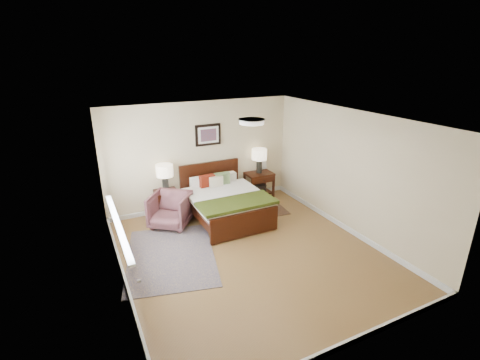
{
  "coord_description": "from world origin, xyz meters",
  "views": [
    {
      "loc": [
        -2.64,
        -4.94,
        3.51
      ],
      "look_at": [
        0.31,
        1.06,
        1.05
      ],
      "focal_mm": 26.0,
      "sensor_mm": 36.0,
      "label": 1
    }
  ],
  "objects": [
    {
      "name": "ceil_fixture",
      "position": [
        0.0,
        0.0,
        2.47
      ],
      "size": [
        0.44,
        0.44,
        0.08
      ],
      "color": "white",
      "rests_on": "ceiling"
    },
    {
      "name": "lamp_left",
      "position": [
        -0.94,
        2.27,
        1.03
      ],
      "size": [
        0.37,
        0.37,
        0.61
      ],
      "color": "black",
      "rests_on": "nightstand_left"
    },
    {
      "name": "door",
      "position": [
        -2.23,
        -1.75,
        1.07
      ],
      "size": [
        0.06,
        1.0,
        2.18
      ],
      "color": "silver",
      "rests_on": "ground"
    },
    {
      "name": "lamp_right",
      "position": [
        1.44,
        2.27,
        1.1
      ],
      "size": [
        0.37,
        0.37,
        0.61
      ],
      "color": "black",
      "rests_on": "nightstand_right"
    },
    {
      "name": "right_wall",
      "position": [
        2.25,
        0.0,
        1.25
      ],
      "size": [
        0.04,
        5.0,
        2.5
      ],
      "primitive_type": "cube",
      "color": "beige",
      "rests_on": "ground"
    },
    {
      "name": "ceiling",
      "position": [
        0.0,
        0.0,
        2.5
      ],
      "size": [
        4.5,
        5.0,
        0.02
      ],
      "primitive_type": "cube",
      "color": "white",
      "rests_on": "back_wall"
    },
    {
      "name": "left_wall",
      "position": [
        -2.25,
        0.0,
        1.25
      ],
      "size": [
        0.04,
        5.0,
        2.5
      ],
      "primitive_type": "cube",
      "color": "beige",
      "rests_on": "ground"
    },
    {
      "name": "front_wall",
      "position": [
        0.0,
        -2.5,
        1.25
      ],
      "size": [
        4.5,
        0.04,
        2.5
      ],
      "primitive_type": "cube",
      "color": "beige",
      "rests_on": "ground"
    },
    {
      "name": "floor",
      "position": [
        0.0,
        0.0,
        0.0
      ],
      "size": [
        5.0,
        5.0,
        0.0
      ],
      "primitive_type": "plane",
      "color": "brown",
      "rests_on": "ground"
    },
    {
      "name": "nightstand_right",
      "position": [
        1.44,
        2.26,
        0.39
      ],
      "size": [
        0.67,
        0.5,
        0.66
      ],
      "color": "#381808",
      "rests_on": "ground"
    },
    {
      "name": "bed",
      "position": [
        0.18,
        1.54,
        0.48
      ],
      "size": [
        1.62,
        1.94,
        1.05
      ],
      "color": "#381808",
      "rests_on": "ground"
    },
    {
      "name": "nightstand_left",
      "position": [
        -0.94,
        2.25,
        0.47
      ],
      "size": [
        0.5,
        0.45,
        0.59
      ],
      "color": "#381808",
      "rests_on": "ground"
    },
    {
      "name": "rug_navy",
      "position": [
        1.32,
        1.62,
        0.01
      ],
      "size": [
        0.81,
        1.13,
        0.01
      ],
      "primitive_type": "cube",
      "rotation": [
        0.0,
        0.0,
        -0.1
      ],
      "color": "black",
      "rests_on": "ground"
    },
    {
      "name": "window",
      "position": [
        -2.2,
        0.7,
        1.38
      ],
      "size": [
        0.11,
        2.72,
        1.32
      ],
      "color": "silver",
      "rests_on": "left_wall"
    },
    {
      "name": "back_wall",
      "position": [
        0.0,
        2.5,
        1.25
      ],
      "size": [
        4.5,
        0.04,
        2.5
      ],
      "primitive_type": "cube",
      "color": "beige",
      "rests_on": "ground"
    },
    {
      "name": "rug_persian",
      "position": [
        -1.35,
        0.55,
        0.01
      ],
      "size": [
        2.02,
        2.49,
        0.01
      ],
      "primitive_type": "cube",
      "rotation": [
        0.0,
        0.0,
        -0.24
      ],
      "color": "#0C1340",
      "rests_on": "ground"
    },
    {
      "name": "armchair",
      "position": [
        -1.01,
        1.73,
        0.36
      ],
      "size": [
        1.11,
        1.11,
        0.73
      ],
      "primitive_type": "imported",
      "rotation": [
        0.0,
        0.0,
        -0.65
      ],
      "color": "brown",
      "rests_on": "ground"
    },
    {
      "name": "wall_art",
      "position": [
        0.18,
        2.47,
        1.72
      ],
      "size": [
        0.62,
        0.05,
        0.5
      ],
      "color": "black",
      "rests_on": "back_wall"
    }
  ]
}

